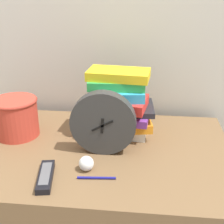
{
  "coord_description": "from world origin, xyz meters",
  "views": [
    {
      "loc": [
        0.2,
        -0.66,
        1.3
      ],
      "look_at": [
        0.09,
        0.38,
        0.84
      ],
      "focal_mm": 50.0,
      "sensor_mm": 36.0,
      "label": 1
    }
  ],
  "objects_px": {
    "basket": "(16,116)",
    "tv_remote": "(46,176)",
    "desk_clock": "(103,123)",
    "crumpled_paper_ball": "(86,163)",
    "pen": "(97,178)",
    "book_stack": "(119,104)"
  },
  "relations": [
    {
      "from": "desk_clock",
      "to": "crumpled_paper_ball",
      "type": "relative_size",
      "value": 4.66
    },
    {
      "from": "desk_clock",
      "to": "tv_remote",
      "type": "height_order",
      "value": "desk_clock"
    },
    {
      "from": "crumpled_paper_ball",
      "to": "pen",
      "type": "xyz_separation_m",
      "value": [
        0.04,
        -0.05,
        -0.02
      ]
    },
    {
      "from": "book_stack",
      "to": "tv_remote",
      "type": "height_order",
      "value": "book_stack"
    },
    {
      "from": "book_stack",
      "to": "crumpled_paper_ball",
      "type": "distance_m",
      "value": 0.3
    },
    {
      "from": "basket",
      "to": "pen",
      "type": "relative_size",
      "value": 1.46
    },
    {
      "from": "desk_clock",
      "to": "tv_remote",
      "type": "xyz_separation_m",
      "value": [
        -0.16,
        -0.18,
        -0.1
      ]
    },
    {
      "from": "tv_remote",
      "to": "crumpled_paper_ball",
      "type": "bearing_deg",
      "value": 28.61
    },
    {
      "from": "basket",
      "to": "tv_remote",
      "type": "bearing_deg",
      "value": -54.43
    },
    {
      "from": "desk_clock",
      "to": "tv_remote",
      "type": "distance_m",
      "value": 0.26
    },
    {
      "from": "basket",
      "to": "tv_remote",
      "type": "height_order",
      "value": "basket"
    },
    {
      "from": "crumpled_paper_ball",
      "to": "pen",
      "type": "distance_m",
      "value": 0.06
    },
    {
      "from": "book_stack",
      "to": "pen",
      "type": "distance_m",
      "value": 0.34
    },
    {
      "from": "desk_clock",
      "to": "crumpled_paper_ball",
      "type": "height_order",
      "value": "desk_clock"
    },
    {
      "from": "basket",
      "to": "tv_remote",
      "type": "distance_m",
      "value": 0.35
    },
    {
      "from": "desk_clock",
      "to": "basket",
      "type": "distance_m",
      "value": 0.37
    },
    {
      "from": "desk_clock",
      "to": "pen",
      "type": "xyz_separation_m",
      "value": [
        0.0,
        -0.16,
        -0.11
      ]
    },
    {
      "from": "crumpled_paper_ball",
      "to": "pen",
      "type": "bearing_deg",
      "value": -48.71
    },
    {
      "from": "desk_clock",
      "to": "book_stack",
      "type": "height_order",
      "value": "book_stack"
    },
    {
      "from": "desk_clock",
      "to": "crumpled_paper_ball",
      "type": "xyz_separation_m",
      "value": [
        -0.04,
        -0.12,
        -0.09
      ]
    },
    {
      "from": "desk_clock",
      "to": "crumpled_paper_ball",
      "type": "distance_m",
      "value": 0.15
    },
    {
      "from": "book_stack",
      "to": "crumpled_paper_ball",
      "type": "bearing_deg",
      "value": -107.75
    }
  ]
}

